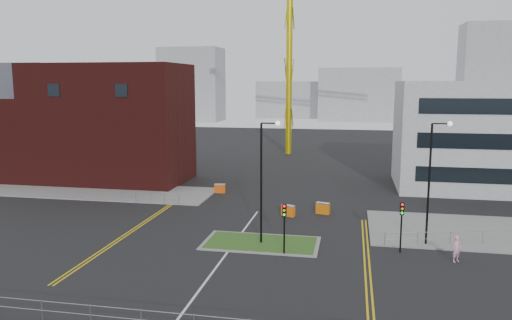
{
  "coord_description": "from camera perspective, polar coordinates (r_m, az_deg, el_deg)",
  "views": [
    {
      "loc": [
        8.43,
        -27.13,
        11.95
      ],
      "look_at": [
        0.03,
        16.14,
        5.0
      ],
      "focal_mm": 35.0,
      "sensor_mm": 36.0,
      "label": 1
    }
  ],
  "objects": [
    {
      "name": "skyline_a",
      "position": [
        154.9,
        -7.32,
        8.54
      ],
      "size": [
        18.0,
        12.0,
        22.0
      ],
      "primitive_type": "cube",
      "color": "gray",
      "rests_on": "ground"
    },
    {
      "name": "railing_left",
      "position": [
        50.4,
        -12.03,
        -4.09
      ],
      "size": [
        6.05,
        0.05,
        1.1
      ],
      "color": "gray",
      "rests_on": "ground"
    },
    {
      "name": "traffic_light_island",
      "position": [
        34.7,
        3.26,
        -6.74
      ],
      "size": [
        0.28,
        0.33,
        3.65
      ],
      "color": "black",
      "rests_on": "ground"
    },
    {
      "name": "streetlamp_right_near",
      "position": [
        38.14,
        19.55,
        -1.43
      ],
      "size": [
        1.46,
        0.36,
        9.18
      ],
      "color": "black",
      "rests_on": "ground"
    },
    {
      "name": "barrier_left",
      "position": [
        54.2,
        -4.15,
        -3.22
      ],
      "size": [
        1.2,
        0.51,
        0.98
      ],
      "color": "#D64B0B",
      "rests_on": "ground"
    },
    {
      "name": "skyline_c",
      "position": [
        156.48,
        24.82,
        8.9
      ],
      "size": [
        14.0,
        12.0,
        28.0
      ],
      "primitive_type": "cube",
      "color": "gray",
      "rests_on": "ground"
    },
    {
      "name": "pedestrian",
      "position": [
        36.39,
        21.97,
        -9.4
      ],
      "size": [
        0.77,
        0.74,
        1.78
      ],
      "primitive_type": "imported",
      "rotation": [
        0.0,
        0.0,
        0.69
      ],
      "color": "#F59EBC",
      "rests_on": "ground"
    },
    {
      "name": "skyline_d",
      "position": [
        168.04,
        5.41,
        6.89
      ],
      "size": [
        30.0,
        12.0,
        12.0
      ],
      "primitive_type": "cube",
      "color": "gray",
      "rests_on": "ground"
    },
    {
      "name": "streetlamp_island",
      "position": [
        36.27,
        0.94,
        -1.42
      ],
      "size": [
        1.46,
        0.36,
        9.18
      ],
      "color": "black",
      "rests_on": "ground"
    },
    {
      "name": "barrier_mid",
      "position": [
        44.94,
        3.7,
        -5.74
      ],
      "size": [
        1.28,
        0.85,
        1.03
      ],
      "color": "#E75F0C",
      "rests_on": "ground"
    },
    {
      "name": "island_kerb",
      "position": [
        37.65,
        0.59,
        -9.48
      ],
      "size": [
        8.6,
        4.6,
        0.08
      ],
      "primitive_type": "cube",
      "color": "slate",
      "rests_on": "ground"
    },
    {
      "name": "railing_front",
      "position": [
        25.34,
        -10.12,
        -17.33
      ],
      "size": [
        24.05,
        0.05,
        1.1
      ],
      "color": "gray",
      "rests_on": "ground"
    },
    {
      "name": "skyline_b",
      "position": [
        157.19,
        11.65,
        7.34
      ],
      "size": [
        24.0,
        12.0,
        16.0
      ],
      "primitive_type": "cube",
      "color": "gray",
      "rests_on": "ground"
    },
    {
      "name": "ground",
      "position": [
        30.82,
        -5.96,
        -13.9
      ],
      "size": [
        200.0,
        200.0,
        0.0
      ],
      "primitive_type": "plane",
      "color": "black",
      "rests_on": "ground"
    },
    {
      "name": "traffic_light_right",
      "position": [
        36.52,
        16.31,
        -6.3
      ],
      "size": [
        0.28,
        0.33,
        3.65
      ],
      "color": "black",
      "rests_on": "ground"
    },
    {
      "name": "yellow_left_b",
      "position": [
        42.6,
        -13.34,
        -7.57
      ],
      "size": [
        0.12,
        24.0,
        0.01
      ],
      "primitive_type": "cube",
      "color": "gold",
      "rests_on": "ground"
    },
    {
      "name": "brick_building",
      "position": [
        63.65,
        -18.67,
        3.89
      ],
      "size": [
        24.2,
        10.07,
        14.24
      ],
      "color": "#421110",
      "rests_on": "ground"
    },
    {
      "name": "grass_island",
      "position": [
        37.64,
        0.59,
        -9.45
      ],
      "size": [
        8.0,
        4.0,
        0.12
      ],
      "primitive_type": "cube",
      "color": "#2C531B",
      "rests_on": "ground"
    },
    {
      "name": "barrier_right",
      "position": [
        46.02,
        7.65,
        -5.44
      ],
      "size": [
        1.32,
        0.77,
        1.05
      ],
      "color": "#CD650B",
      "rests_on": "ground"
    },
    {
      "name": "centre_line",
      "position": [
        32.59,
        -4.92,
        -12.57
      ],
      "size": [
        0.15,
        30.0,
        0.01
      ],
      "primitive_type": "cube",
      "color": "silver",
      "rests_on": "ground"
    },
    {
      "name": "yellow_right_a",
      "position": [
        35.23,
        12.29,
        -11.07
      ],
      "size": [
        0.12,
        20.0,
        0.01
      ],
      "primitive_type": "cube",
      "color": "gold",
      "rests_on": "ground"
    },
    {
      "name": "yellow_right_b",
      "position": [
        35.24,
        12.79,
        -11.08
      ],
      "size": [
        0.12,
        20.0,
        0.01
      ],
      "primitive_type": "cube",
      "color": "gold",
      "rests_on": "ground"
    },
    {
      "name": "pavement_left",
      "position": [
        57.99,
        -18.69,
        -3.35
      ],
      "size": [
        28.0,
        8.0,
        0.12
      ],
      "primitive_type": "cube",
      "color": "slate",
      "rests_on": "ground"
    },
    {
      "name": "yellow_left_a",
      "position": [
        42.72,
        -13.71,
        -7.54
      ],
      "size": [
        0.12,
        24.0,
        0.01
      ],
      "primitive_type": "cube",
      "color": "gold",
      "rests_on": "ground"
    }
  ]
}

